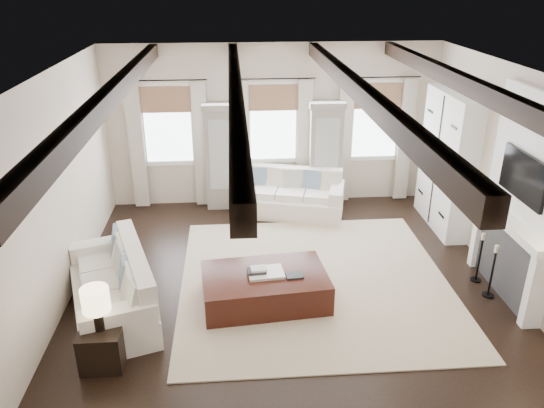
{
  "coord_description": "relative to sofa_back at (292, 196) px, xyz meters",
  "views": [
    {
      "loc": [
        -0.79,
        -6.45,
        4.4
      ],
      "look_at": [
        -0.23,
        0.93,
        1.15
      ],
      "focal_mm": 35.0,
      "sensor_mm": 36.0,
      "label": 1
    }
  ],
  "objects": [
    {
      "name": "ground",
      "position": [
        -0.32,
        -3.11,
        -0.35
      ],
      "size": [
        7.5,
        7.5,
        0.0
      ],
      "primitive_type": "plane",
      "color": "black",
      "rests_on": "ground"
    },
    {
      "name": "room_shell",
      "position": [
        0.42,
        -2.22,
        1.54
      ],
      "size": [
        6.54,
        7.54,
        3.22
      ],
      "color": "beige",
      "rests_on": "ground"
    },
    {
      "name": "area_rug",
      "position": [
        0.07,
        -2.6,
        -0.34
      ],
      "size": [
        4.09,
        4.19,
        0.02
      ],
      "primitive_type": "cube",
      "color": "beige",
      "rests_on": "ground"
    },
    {
      "name": "sofa_back",
      "position": [
        0.0,
        0.0,
        0.0
      ],
      "size": [
        2.17,
        1.38,
        0.86
      ],
      "color": "white",
      "rests_on": "ground"
    },
    {
      "name": "sofa_left",
      "position": [
        -2.8,
        -3.17,
        0.03
      ],
      "size": [
        1.59,
        2.34,
        0.92
      ],
      "color": "white",
      "rests_on": "ground"
    },
    {
      "name": "ottoman",
      "position": [
        -0.73,
        -3.09,
        -0.12
      ],
      "size": [
        1.86,
        1.27,
        0.46
      ],
      "primitive_type": "cube",
      "rotation": [
        0.0,
        0.0,
        0.1
      ],
      "color": "black",
      "rests_on": "ground"
    },
    {
      "name": "tray",
      "position": [
        -0.71,
        -3.09,
        0.13
      ],
      "size": [
        0.54,
        0.43,
        0.04
      ],
      "primitive_type": "cube",
      "rotation": [
        0.0,
        0.0,
        0.1
      ],
      "color": "white",
      "rests_on": "ottoman"
    },
    {
      "name": "book_lower",
      "position": [
        -0.84,
        -3.08,
        0.17
      ],
      "size": [
        0.28,
        0.22,
        0.04
      ],
      "primitive_type": "cube",
      "rotation": [
        0.0,
        0.0,
        0.1
      ],
      "color": "#262628",
      "rests_on": "tray"
    },
    {
      "name": "book_upper",
      "position": [
        -0.81,
        -3.09,
        0.21
      ],
      "size": [
        0.24,
        0.19,
        0.03
      ],
      "primitive_type": "cube",
      "rotation": [
        0.0,
        0.0,
        0.1
      ],
      "color": "beige",
      "rests_on": "book_lower"
    },
    {
      "name": "book_loose",
      "position": [
        -0.31,
        -3.19,
        0.13
      ],
      "size": [
        0.26,
        0.2,
        0.03
      ],
      "primitive_type": "cube",
      "rotation": [
        0.0,
        0.0,
        0.1
      ],
      "color": "#262628",
      "rests_on": "ottoman"
    },
    {
      "name": "side_table_front",
      "position": [
        -2.76,
        -4.26,
        -0.1
      ],
      "size": [
        0.5,
        0.5,
        0.5
      ],
      "primitive_type": "cube",
      "color": "black",
      "rests_on": "ground"
    },
    {
      "name": "lamp_front",
      "position": [
        -2.76,
        -4.26,
        0.54
      ],
      "size": [
        0.33,
        0.33,
        0.57
      ],
      "color": "black",
      "rests_on": "side_table_front"
    },
    {
      "name": "side_table_back",
      "position": [
        -1.54,
        0.68,
        -0.05
      ],
      "size": [
        0.39,
        0.39,
        0.59
      ],
      "primitive_type": "cube",
      "color": "black",
      "rests_on": "ground"
    },
    {
      "name": "lamp_back",
      "position": [
        -1.54,
        0.68,
        0.66
      ],
      "size": [
        0.35,
        0.35,
        0.61
      ],
      "color": "black",
      "rests_on": "side_table_back"
    },
    {
      "name": "candlestick_near",
      "position": [
        2.58,
        -3.19,
        0.0
      ],
      "size": [
        0.17,
        0.17,
        0.84
      ],
      "color": "black",
      "rests_on": "ground"
    },
    {
      "name": "candlestick_far",
      "position": [
        2.58,
        -2.76,
        -0.01
      ],
      "size": [
        0.17,
        0.17,
        0.82
      ],
      "color": "black",
      "rests_on": "ground"
    }
  ]
}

